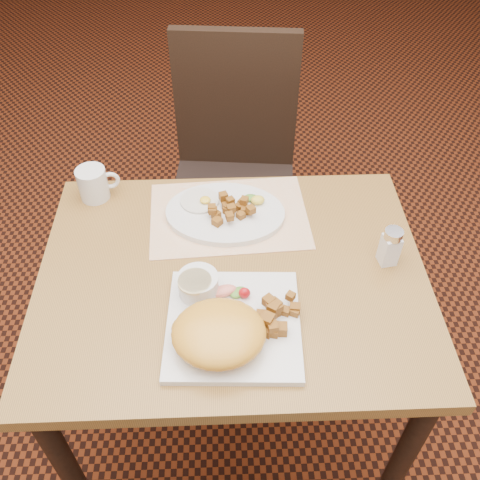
% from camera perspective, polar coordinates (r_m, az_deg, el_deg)
% --- Properties ---
extents(ground, '(8.00, 8.00, 0.00)m').
position_cam_1_polar(ground, '(1.87, -0.57, -18.77)').
color(ground, black).
rests_on(ground, ground).
extents(table, '(0.90, 0.70, 0.75)m').
position_cam_1_polar(table, '(1.32, -0.77, -6.65)').
color(table, olive).
rests_on(table, ground).
extents(chair_far, '(0.46, 0.47, 0.97)m').
position_cam_1_polar(chair_far, '(1.89, -0.64, 8.12)').
color(chair_far, black).
rests_on(chair_far, ground).
extents(placemat, '(0.41, 0.30, 0.00)m').
position_cam_1_polar(placemat, '(1.37, -1.20, 2.64)').
color(placemat, white).
rests_on(placemat, table).
extents(plate_square, '(0.29, 0.29, 0.02)m').
position_cam_1_polar(plate_square, '(1.14, -0.71, -9.00)').
color(plate_square, silver).
rests_on(plate_square, table).
extents(plate_oval, '(0.33, 0.26, 0.02)m').
position_cam_1_polar(plate_oval, '(1.37, -1.60, 2.87)').
color(plate_oval, silver).
rests_on(plate_oval, placemat).
extents(hollandaise_mound, '(0.19, 0.17, 0.07)m').
position_cam_1_polar(hollandaise_mound, '(1.08, -2.36, -9.92)').
color(hollandaise_mound, gold).
rests_on(hollandaise_mound, plate_square).
extents(ramekin, '(0.09, 0.09, 0.05)m').
position_cam_1_polar(ramekin, '(1.17, -4.50, -4.72)').
color(ramekin, silver).
rests_on(ramekin, plate_square).
extents(garnish_sq, '(0.09, 0.05, 0.03)m').
position_cam_1_polar(garnish_sq, '(1.17, -0.93, -5.53)').
color(garnish_sq, '#387223').
rests_on(garnish_sq, plate_square).
extents(fried_egg, '(0.10, 0.10, 0.02)m').
position_cam_1_polar(fried_egg, '(1.39, -4.25, 4.23)').
color(fried_egg, white).
rests_on(fried_egg, plate_oval).
extents(garnish_ov, '(0.06, 0.05, 0.02)m').
position_cam_1_polar(garnish_ov, '(1.38, 1.65, 4.38)').
color(garnish_ov, '#387223').
rests_on(garnish_ov, plate_oval).
extents(salt_shaker, '(0.05, 0.05, 0.10)m').
position_cam_1_polar(salt_shaker, '(1.27, 15.74, -0.63)').
color(salt_shaker, white).
rests_on(salt_shaker, table).
extents(coffee_mug, '(0.11, 0.08, 0.09)m').
position_cam_1_polar(coffee_mug, '(1.46, -15.33, 5.82)').
color(coffee_mug, silver).
rests_on(coffee_mug, table).
extents(home_fries_sq, '(0.13, 0.10, 0.04)m').
position_cam_1_polar(home_fries_sq, '(1.13, 3.54, -7.96)').
color(home_fries_sq, '#905617').
rests_on(home_fries_sq, plate_square).
extents(home_fries_ov, '(0.12, 0.10, 0.04)m').
position_cam_1_polar(home_fries_ov, '(1.35, -1.01, 3.41)').
color(home_fries_ov, '#905617').
rests_on(home_fries_ov, plate_oval).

